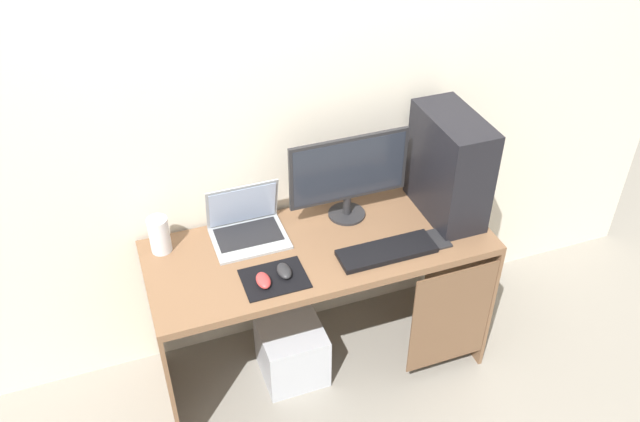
{
  "coord_description": "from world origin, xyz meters",
  "views": [
    {
      "loc": [
        -0.75,
        -2.06,
        2.59
      ],
      "look_at": [
        0.0,
        0.0,
        0.93
      ],
      "focal_mm": 37.3,
      "sensor_mm": 36.0,
      "label": 1
    }
  ],
  "objects_px": {
    "cell_phone": "(438,239)",
    "subwoofer": "(292,351)",
    "laptop": "(247,226)",
    "mouse_right": "(263,280)",
    "monitor": "(349,174)",
    "keyboard": "(387,251)",
    "speaker": "(159,235)",
    "pc_tower": "(449,166)",
    "mouse_left": "(284,271)"
  },
  "relations": [
    {
      "from": "subwoofer",
      "to": "cell_phone",
      "type": "bearing_deg",
      "value": -10.96
    },
    {
      "from": "keyboard",
      "to": "cell_phone",
      "type": "height_order",
      "value": "keyboard"
    },
    {
      "from": "monitor",
      "to": "laptop",
      "type": "xyz_separation_m",
      "value": [
        -0.46,
        0.02,
        -0.18
      ]
    },
    {
      "from": "laptop",
      "to": "subwoofer",
      "type": "bearing_deg",
      "value": -56.6
    },
    {
      "from": "keyboard",
      "to": "cell_phone",
      "type": "xyz_separation_m",
      "value": [
        0.25,
        0.01,
        -0.01
      ]
    },
    {
      "from": "mouse_left",
      "to": "cell_phone",
      "type": "xyz_separation_m",
      "value": [
        0.7,
        -0.01,
        -0.02
      ]
    },
    {
      "from": "laptop",
      "to": "mouse_right",
      "type": "distance_m",
      "value": 0.33
    },
    {
      "from": "cell_phone",
      "to": "subwoofer",
      "type": "height_order",
      "value": "cell_phone"
    },
    {
      "from": "monitor",
      "to": "speaker",
      "type": "relative_size",
      "value": 3.27
    },
    {
      "from": "pc_tower",
      "to": "laptop",
      "type": "height_order",
      "value": "pc_tower"
    },
    {
      "from": "mouse_right",
      "to": "subwoofer",
      "type": "bearing_deg",
      "value": 42.58
    },
    {
      "from": "speaker",
      "to": "mouse_right",
      "type": "xyz_separation_m",
      "value": [
        0.35,
        -0.35,
        -0.06
      ]
    },
    {
      "from": "monitor",
      "to": "laptop",
      "type": "height_order",
      "value": "monitor"
    },
    {
      "from": "monitor",
      "to": "cell_phone",
      "type": "distance_m",
      "value": 0.48
    },
    {
      "from": "laptop",
      "to": "speaker",
      "type": "distance_m",
      "value": 0.37
    },
    {
      "from": "monitor",
      "to": "pc_tower",
      "type": "bearing_deg",
      "value": -14.49
    },
    {
      "from": "laptop",
      "to": "mouse_left",
      "type": "height_order",
      "value": "laptop"
    },
    {
      "from": "pc_tower",
      "to": "speaker",
      "type": "bearing_deg",
      "value": 172.78
    },
    {
      "from": "laptop",
      "to": "mouse_right",
      "type": "xyz_separation_m",
      "value": [
        -0.02,
        -0.33,
        -0.03
      ]
    },
    {
      "from": "speaker",
      "to": "mouse_left",
      "type": "height_order",
      "value": "speaker"
    },
    {
      "from": "pc_tower",
      "to": "keyboard",
      "type": "height_order",
      "value": "pc_tower"
    },
    {
      "from": "monitor",
      "to": "keyboard",
      "type": "xyz_separation_m",
      "value": [
        0.06,
        -0.3,
        -0.22
      ]
    },
    {
      "from": "pc_tower",
      "to": "monitor",
      "type": "height_order",
      "value": "pc_tower"
    },
    {
      "from": "monitor",
      "to": "speaker",
      "type": "xyz_separation_m",
      "value": [
        -0.83,
        0.05,
        -0.15
      ]
    },
    {
      "from": "keyboard",
      "to": "cell_phone",
      "type": "distance_m",
      "value": 0.25
    },
    {
      "from": "mouse_left",
      "to": "keyboard",
      "type": "bearing_deg",
      "value": -2.56
    },
    {
      "from": "speaker",
      "to": "mouse_left",
      "type": "distance_m",
      "value": 0.55
    },
    {
      "from": "cell_phone",
      "to": "pc_tower",
      "type": "bearing_deg",
      "value": 56.28
    },
    {
      "from": "cell_phone",
      "to": "subwoofer",
      "type": "bearing_deg",
      "value": 169.04
    },
    {
      "from": "cell_phone",
      "to": "subwoofer",
      "type": "xyz_separation_m",
      "value": [
        -0.64,
        0.12,
        -0.61
      ]
    },
    {
      "from": "monitor",
      "to": "laptop",
      "type": "bearing_deg",
      "value": 177.24
    },
    {
      "from": "monitor",
      "to": "subwoofer",
      "type": "bearing_deg",
      "value": -153.43
    },
    {
      "from": "monitor",
      "to": "mouse_right",
      "type": "height_order",
      "value": "monitor"
    },
    {
      "from": "keyboard",
      "to": "mouse_right",
      "type": "bearing_deg",
      "value": -179.47
    },
    {
      "from": "keyboard",
      "to": "mouse_right",
      "type": "relative_size",
      "value": 4.38
    },
    {
      "from": "speaker",
      "to": "subwoofer",
      "type": "bearing_deg",
      "value": -23.65
    },
    {
      "from": "speaker",
      "to": "keyboard",
      "type": "height_order",
      "value": "speaker"
    },
    {
      "from": "pc_tower",
      "to": "keyboard",
      "type": "bearing_deg",
      "value": -153.14
    },
    {
      "from": "keyboard",
      "to": "subwoofer",
      "type": "distance_m",
      "value": 0.75
    },
    {
      "from": "laptop",
      "to": "mouse_left",
      "type": "relative_size",
      "value": 3.32
    },
    {
      "from": "mouse_right",
      "to": "cell_phone",
      "type": "bearing_deg",
      "value": 0.78
    },
    {
      "from": "mouse_left",
      "to": "subwoofer",
      "type": "distance_m",
      "value": 0.64
    },
    {
      "from": "laptop",
      "to": "subwoofer",
      "type": "distance_m",
      "value": 0.69
    },
    {
      "from": "laptop",
      "to": "keyboard",
      "type": "xyz_separation_m",
      "value": [
        0.52,
        -0.32,
        -0.04
      ]
    },
    {
      "from": "laptop",
      "to": "keyboard",
      "type": "bearing_deg",
      "value": -31.66
    },
    {
      "from": "pc_tower",
      "to": "laptop",
      "type": "xyz_separation_m",
      "value": [
        -0.89,
        0.13,
        -0.19
      ]
    },
    {
      "from": "pc_tower",
      "to": "speaker",
      "type": "distance_m",
      "value": 1.28
    },
    {
      "from": "laptop",
      "to": "mouse_left",
      "type": "bearing_deg",
      "value": -76.38
    },
    {
      "from": "mouse_left",
      "to": "mouse_right",
      "type": "distance_m",
      "value": 0.1
    },
    {
      "from": "cell_phone",
      "to": "speaker",
      "type": "bearing_deg",
      "value": 163.31
    }
  ]
}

